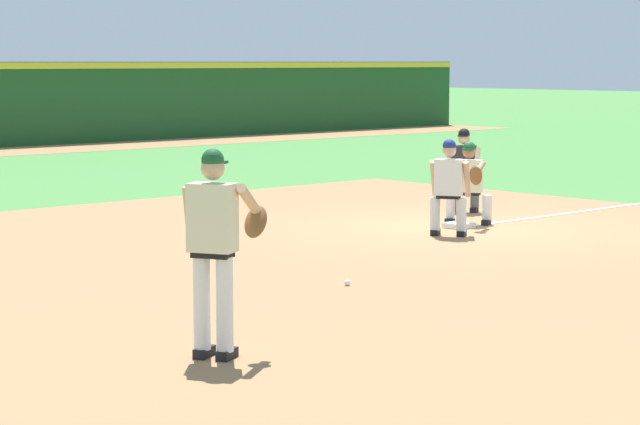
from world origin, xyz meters
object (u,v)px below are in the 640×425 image
at_px(baseball, 347,283).
at_px(baserunner, 449,184).
at_px(first_base_bag, 459,225).
at_px(pitcher, 216,240).
at_px(first_baseman, 469,179).
at_px(umpire, 464,167).

relative_size(baseball, baserunner, 0.05).
height_order(first_base_bag, baserunner, baserunner).
distance_m(first_base_bag, pitcher, 9.24).
bearing_deg(first_base_bag, baserunner, -148.76).
bearing_deg(baseball, first_baseman, 27.19).
height_order(first_base_bag, pitcher, pitcher).
distance_m(baseball, umpire, 7.59).
bearing_deg(first_baseman, umpire, 44.24).
xyz_separation_m(first_baseman, baserunner, (-1.23, -0.66, 0.06)).
height_order(pitcher, baserunner, pitcher).
height_order(baseball, baserunner, baserunner).
distance_m(baseball, pitcher, 3.92).
bearing_deg(first_baseman, baserunner, -151.61).
xyz_separation_m(first_base_bag, baserunner, (-0.77, -0.47, 0.75)).
relative_size(first_baseman, umpire, 0.92).
xyz_separation_m(first_base_bag, baseball, (-4.79, -2.50, -0.01)).
xyz_separation_m(pitcher, umpire, (9.79, 5.72, -0.27)).
height_order(pitcher, umpire, pitcher).
relative_size(first_base_bag, first_baseman, 0.28).
height_order(first_base_bag, first_baseman, first_baseman).
height_order(first_baseman, baserunner, baserunner).
xyz_separation_m(pitcher, first_baseman, (8.56, 4.52, -0.33)).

